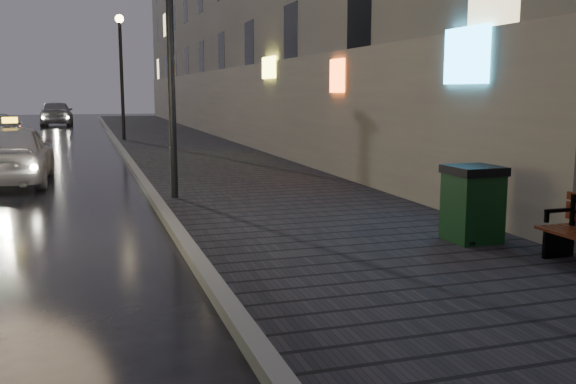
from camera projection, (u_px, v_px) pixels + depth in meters
name	position (u px, v px, depth m)	size (l,w,h in m)	color
ground	(73.00, 313.00, 6.52)	(120.00, 120.00, 0.00)	black
sidewalk	(175.00, 142.00, 27.45)	(4.60, 58.00, 0.15)	black
curb	(117.00, 144.00, 26.73)	(0.20, 58.00, 0.15)	slate
building_near	(226.00, 3.00, 31.17)	(1.80, 50.00, 13.00)	#605B54
lamp_near	(170.00, 24.00, 12.18)	(0.36, 0.36, 5.28)	black
lamp_far	(121.00, 61.00, 27.24)	(0.36, 0.36, 5.28)	black
trash_bin	(473.00, 203.00, 8.94)	(0.71, 0.71, 1.06)	black
taxi_near	(12.00, 154.00, 15.55)	(1.74, 4.33, 1.47)	silver
car_far	(57.00, 113.00, 41.80)	(1.92, 4.76, 1.62)	#A09FA7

